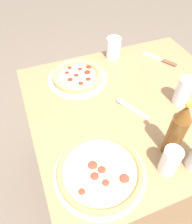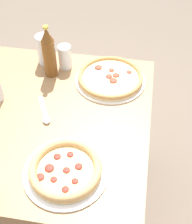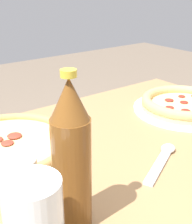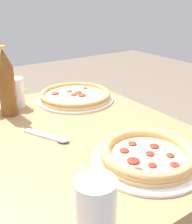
{
  "view_description": "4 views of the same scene",
  "coord_description": "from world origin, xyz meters",
  "views": [
    {
      "loc": [
        -0.42,
        -0.59,
        1.45
      ],
      "look_at": [
        -0.21,
        -0.04,
        0.81
      ],
      "focal_mm": 35.0,
      "sensor_mm": 36.0,
      "label": 1
    },
    {
      "loc": [
        -0.4,
        0.84,
        1.67
      ],
      "look_at": [
        -0.26,
        -0.01,
        0.79
      ],
      "focal_mm": 50.0,
      "sensor_mm": 36.0,
      "label": 2
    },
    {
      "loc": [
        0.33,
        -0.48,
        1.1
      ],
      "look_at": [
        -0.26,
        -0.03,
        0.79
      ],
      "focal_mm": 50.0,
      "sensor_mm": 36.0,
      "label": 3
    },
    {
      "loc": [
        0.28,
        0.71,
        1.16
      ],
      "look_at": [
        -0.22,
        -0.02,
        0.79
      ],
      "focal_mm": 45.0,
      "sensor_mm": 36.0,
      "label": 4
    }
  ],
  "objects": [
    {
      "name": "glass_cola",
      "position": [
        -0.06,
        -0.33,
        0.79
      ],
      "size": [
        0.06,
        0.06,
        0.12
      ],
      "color": "white",
      "rests_on": "table"
    },
    {
      "name": "pizza_veggie",
      "position": [
        -0.2,
        0.26,
        0.76
      ],
      "size": [
        0.3,
        0.3,
        0.04
      ],
      "color": "white",
      "rests_on": "table"
    },
    {
      "name": "spoon",
      "position": [
        -0.05,
        -0.0,
        0.75
      ],
      "size": [
        0.1,
        0.16,
        0.01
      ],
      "color": "silver",
      "rests_on": "table"
    },
    {
      "name": "beer_bottle",
      "position": [
        -0.01,
        -0.27,
        0.86
      ],
      "size": [
        0.06,
        0.06,
        0.25
      ],
      "color": "brown",
      "rests_on": "table"
    },
    {
      "name": "pizza_salami",
      "position": [
        -0.29,
        -0.26,
        0.76
      ],
      "size": [
        0.32,
        0.32,
        0.04
      ],
      "color": "silver",
      "rests_on": "table"
    }
  ]
}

